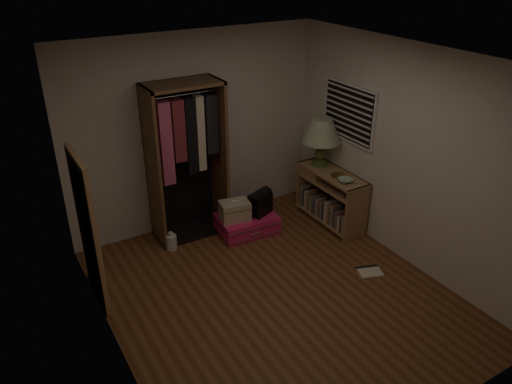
{
  "coord_description": "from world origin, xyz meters",
  "views": [
    {
      "loc": [
        -2.48,
        -3.71,
        3.55
      ],
      "look_at": [
        0.3,
        0.95,
        0.8
      ],
      "focal_mm": 35.0,
      "sensor_mm": 36.0,
      "label": 1
    }
  ],
  "objects_px": {
    "white_jug": "(172,242)",
    "table_lamp": "(322,132)",
    "open_wardrobe": "(187,147)",
    "train_case": "(235,211)",
    "floor_mirror": "(88,230)",
    "console_bookshelf": "(329,195)",
    "black_bag": "(260,202)",
    "pink_suitcase": "(247,224)"
  },
  "relations": [
    {
      "from": "floor_mirror",
      "to": "table_lamp",
      "type": "height_order",
      "value": "floor_mirror"
    },
    {
      "from": "table_lamp",
      "to": "white_jug",
      "type": "relative_size",
      "value": 2.8
    },
    {
      "from": "black_bag",
      "to": "table_lamp",
      "type": "height_order",
      "value": "table_lamp"
    },
    {
      "from": "pink_suitcase",
      "to": "white_jug",
      "type": "xyz_separation_m",
      "value": [
        -1.04,
        0.12,
        -0.02
      ]
    },
    {
      "from": "train_case",
      "to": "pink_suitcase",
      "type": "bearing_deg",
      "value": 12.15
    },
    {
      "from": "floor_mirror",
      "to": "black_bag",
      "type": "distance_m",
      "value": 2.35
    },
    {
      "from": "pink_suitcase",
      "to": "floor_mirror",
      "type": "bearing_deg",
      "value": -166.02
    },
    {
      "from": "console_bookshelf",
      "to": "black_bag",
      "type": "xyz_separation_m",
      "value": [
        -0.95,
        0.28,
        0.03
      ]
    },
    {
      "from": "white_jug",
      "to": "black_bag",
      "type": "bearing_deg",
      "value": -7.03
    },
    {
      "from": "console_bookshelf",
      "to": "pink_suitcase",
      "type": "xyz_separation_m",
      "value": [
        -1.14,
        0.31,
        -0.27
      ]
    },
    {
      "from": "floor_mirror",
      "to": "table_lamp",
      "type": "bearing_deg",
      "value": 5.25
    },
    {
      "from": "floor_mirror",
      "to": "train_case",
      "type": "bearing_deg",
      "value": 10.34
    },
    {
      "from": "console_bookshelf",
      "to": "train_case",
      "type": "xyz_separation_m",
      "value": [
        -1.32,
        0.31,
        -0.02
      ]
    },
    {
      "from": "floor_mirror",
      "to": "black_bag",
      "type": "relative_size",
      "value": 4.55
    },
    {
      "from": "floor_mirror",
      "to": "black_bag",
      "type": "height_order",
      "value": "floor_mirror"
    },
    {
      "from": "console_bookshelf",
      "to": "table_lamp",
      "type": "xyz_separation_m",
      "value": [
        0.0,
        0.26,
        0.85
      ]
    },
    {
      "from": "console_bookshelf",
      "to": "white_jug",
      "type": "height_order",
      "value": "console_bookshelf"
    },
    {
      "from": "pink_suitcase",
      "to": "table_lamp",
      "type": "height_order",
      "value": "table_lamp"
    },
    {
      "from": "console_bookshelf",
      "to": "train_case",
      "type": "height_order",
      "value": "console_bookshelf"
    },
    {
      "from": "console_bookshelf",
      "to": "table_lamp",
      "type": "bearing_deg",
      "value": 89.17
    },
    {
      "from": "train_case",
      "to": "console_bookshelf",
      "type": "bearing_deg",
      "value": -2.72
    },
    {
      "from": "white_jug",
      "to": "table_lamp",
      "type": "bearing_deg",
      "value": -4.7
    },
    {
      "from": "pink_suitcase",
      "to": "train_case",
      "type": "relative_size",
      "value": 1.93
    },
    {
      "from": "pink_suitcase",
      "to": "black_bag",
      "type": "relative_size",
      "value": 2.22
    },
    {
      "from": "table_lamp",
      "to": "train_case",
      "type": "bearing_deg",
      "value": 177.78
    },
    {
      "from": "console_bookshelf",
      "to": "open_wardrobe",
      "type": "distance_m",
      "value": 2.08
    },
    {
      "from": "floor_mirror",
      "to": "pink_suitcase",
      "type": "height_order",
      "value": "floor_mirror"
    },
    {
      "from": "open_wardrobe",
      "to": "white_jug",
      "type": "relative_size",
      "value": 8.54
    },
    {
      "from": "open_wardrobe",
      "to": "white_jug",
      "type": "height_order",
      "value": "open_wardrobe"
    },
    {
      "from": "pink_suitcase",
      "to": "black_bag",
      "type": "distance_m",
      "value": 0.36
    },
    {
      "from": "floor_mirror",
      "to": "train_case",
      "type": "height_order",
      "value": "floor_mirror"
    },
    {
      "from": "console_bookshelf",
      "to": "open_wardrobe",
      "type": "height_order",
      "value": "open_wardrobe"
    },
    {
      "from": "console_bookshelf",
      "to": "open_wardrobe",
      "type": "xyz_separation_m",
      "value": [
        -1.76,
        0.73,
        0.82
      ]
    },
    {
      "from": "table_lamp",
      "to": "white_jug",
      "type": "height_order",
      "value": "table_lamp"
    },
    {
      "from": "console_bookshelf",
      "to": "pink_suitcase",
      "type": "relative_size",
      "value": 1.35
    },
    {
      "from": "table_lamp",
      "to": "floor_mirror",
      "type": "bearing_deg",
      "value": -174.75
    },
    {
      "from": "black_bag",
      "to": "table_lamp",
      "type": "xyz_separation_m",
      "value": [
        0.95,
        -0.03,
        0.82
      ]
    },
    {
      "from": "train_case",
      "to": "table_lamp",
      "type": "distance_m",
      "value": 1.59
    },
    {
      "from": "pink_suitcase",
      "to": "black_bag",
      "type": "height_order",
      "value": "black_bag"
    },
    {
      "from": "open_wardrobe",
      "to": "train_case",
      "type": "relative_size",
      "value": 4.78
    },
    {
      "from": "train_case",
      "to": "white_jug",
      "type": "distance_m",
      "value": 0.91
    },
    {
      "from": "pink_suitcase",
      "to": "white_jug",
      "type": "bearing_deg",
      "value": 177.65
    }
  ]
}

